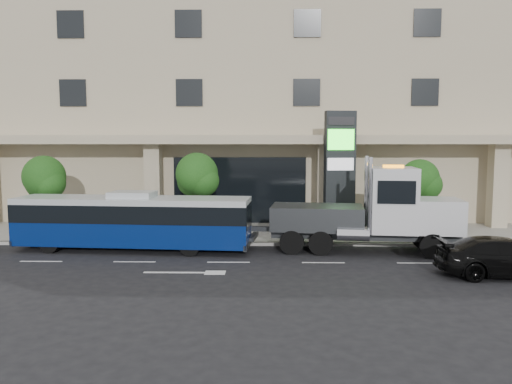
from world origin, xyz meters
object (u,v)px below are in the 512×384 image
city_bus (133,221)px  tow_truck (373,213)px  signage_pylon (340,171)px  black_sedan (506,257)px

city_bus → tow_truck: bearing=3.8°
city_bus → signage_pylon: 11.27m
city_bus → black_sedan: bearing=-11.4°
city_bus → signage_pylon: signage_pylon is taller
tow_truck → black_sedan: size_ratio=1.91×
black_sedan → signage_pylon: size_ratio=0.78×
city_bus → signage_pylon: (10.24, 4.22, 2.08)m
black_sedan → signage_pylon: bearing=32.6°
city_bus → tow_truck: 11.16m
signage_pylon → black_sedan: bearing=-67.0°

